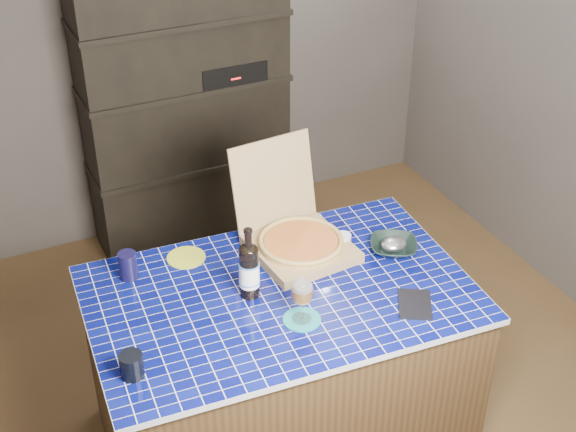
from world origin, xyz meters
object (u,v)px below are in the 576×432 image
mead_bottle (249,270)px  kitchen_island (280,369)px  pizza_box (298,238)px  dvd_case (415,304)px  wine_glass (302,292)px  bowl (394,247)px

mead_bottle → kitchen_island: bearing=-16.4°
pizza_box → kitchen_island: bearing=-134.8°
dvd_case → wine_glass: bearing=-163.7°
pizza_box → mead_bottle: bearing=-152.5°
bowl → wine_glass: bearing=-156.6°
pizza_box → bowl: bearing=-32.0°
dvd_case → bowl: size_ratio=0.88×
pizza_box → mead_bottle: size_ratio=1.62×
mead_bottle → bowl: bearing=0.9°
bowl → pizza_box: bearing=153.1°
pizza_box → bowl: size_ratio=2.53×
wine_glass → kitchen_island: bearing=90.5°
kitchen_island → pizza_box: size_ratio=3.11×
wine_glass → dvd_case: 0.49m
dvd_case → pizza_box: bearing=145.3°
kitchen_island → bowl: (0.58, 0.05, 0.46)m
kitchen_island → wine_glass: bearing=-85.8°
pizza_box → wine_glass: pizza_box is taller
kitchen_island → mead_bottle: bearing=167.2°
pizza_box → mead_bottle: 0.38m
pizza_box → dvd_case: size_ratio=2.88×
kitchen_island → pizza_box: bearing=54.0°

